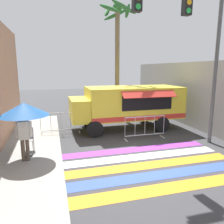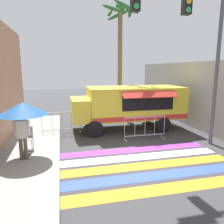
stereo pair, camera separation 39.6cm
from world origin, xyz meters
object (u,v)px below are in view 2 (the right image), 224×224
at_px(patio_umbrella, 23,109).
at_px(palm_tree, 120,37).
at_px(folding_chair, 27,136).
at_px(barricade_side, 62,123).
at_px(food_truck, 127,104).
at_px(barricade_front, 145,128).
at_px(traffic_signal_pole, 188,29).
at_px(vendor_person, 22,133).

xyz_separation_m(patio_umbrella, palm_tree, (5.17, 5.88, 3.41)).
height_order(folding_chair, barricade_side, barricade_side).
distance_m(food_truck, barricade_front, 2.17).
bearing_deg(folding_chair, patio_umbrella, -109.44).
height_order(traffic_signal_pole, vendor_person, traffic_signal_pole).
distance_m(food_truck, traffic_signal_pole, 4.89).
xyz_separation_m(folding_chair, palm_tree, (5.21, 5.20, 4.62)).
distance_m(patio_umbrella, folding_chair, 1.39).
height_order(food_truck, patio_umbrella, food_truck).
relative_size(food_truck, vendor_person, 3.58).
bearing_deg(food_truck, barricade_front, -80.88).
bearing_deg(vendor_person, food_truck, 47.31).
relative_size(folding_chair, vendor_person, 0.52).
bearing_deg(traffic_signal_pole, palm_tree, 100.32).
distance_m(traffic_signal_pole, vendor_person, 7.29).
bearing_deg(barricade_front, traffic_signal_pole, -48.06).
relative_size(patio_umbrella, folding_chair, 2.26).
relative_size(traffic_signal_pole, palm_tree, 0.90).
bearing_deg(traffic_signal_pole, folding_chair, 172.46).
relative_size(folding_chair, barricade_side, 0.44).
height_order(vendor_person, barricade_front, vendor_person).
relative_size(traffic_signal_pole, patio_umbrella, 3.35).
bearing_deg(food_truck, barricade_side, -179.60).
bearing_deg(traffic_signal_pole, food_truck, 114.24).
xyz_separation_m(vendor_person, barricade_side, (1.34, 3.48, -0.54)).
height_order(barricade_front, barricade_side, same).
bearing_deg(traffic_signal_pole, barricade_front, 131.94).
height_order(patio_umbrella, palm_tree, palm_tree).
height_order(patio_umbrella, barricade_side, patio_umbrella).
xyz_separation_m(food_truck, patio_umbrella, (-4.82, -3.07, 0.46)).
bearing_deg(barricade_side, patio_umbrella, -113.66).
xyz_separation_m(folding_chair, vendor_person, (0.04, -1.12, 0.42)).
bearing_deg(food_truck, patio_umbrella, -147.47).
bearing_deg(palm_tree, vendor_person, -129.33).
distance_m(folding_chair, barricade_side, 2.74).
bearing_deg(barricade_front, patio_umbrella, -167.77).
distance_m(patio_umbrella, barricade_side, 3.58).
distance_m(patio_umbrella, palm_tree, 8.54).
relative_size(patio_umbrella, barricade_side, 0.99).
height_order(barricade_side, palm_tree, palm_tree).
height_order(food_truck, vendor_person, food_truck).
distance_m(traffic_signal_pole, patio_umbrella, 6.91).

